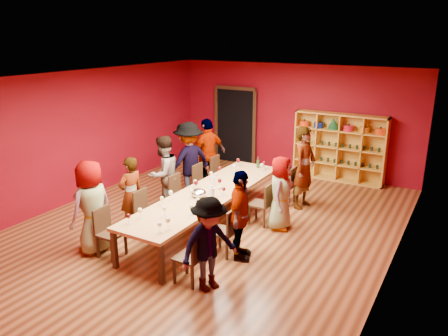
{
  "coord_description": "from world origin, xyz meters",
  "views": [
    {
      "loc": [
        4.38,
        -6.91,
        3.8
      ],
      "look_at": [
        0.09,
        0.46,
        1.15
      ],
      "focal_mm": 35.0,
      "sensor_mm": 36.0,
      "label": 1
    }
  ],
  "objects_px": {
    "shelving_unit": "(340,144)",
    "person_left_0": "(92,207)",
    "chair_person_right_4": "(288,183)",
    "chair_person_right_3": "(264,202)",
    "person_right_4": "(304,168)",
    "chair_person_right_1": "(227,229)",
    "person_right_1": "(240,216)",
    "spittoon_bowl": "(199,193)",
    "chair_person_left_2": "(179,193)",
    "wine_bottle": "(258,164)",
    "person_left_1": "(131,194)",
    "person_left_4": "(208,154)",
    "person_left_3": "(189,161)",
    "person_right_0": "(209,244)",
    "person_left_2": "(164,174)",
    "chair_person_left_1": "(145,210)",
    "tasting_table": "(208,195)",
    "chair_person_right_0": "(193,255)",
    "person_right_3": "(280,193)",
    "chair_person_left_4": "(219,172)",
    "chair_person_left_3": "(201,181)",
    "chair_person_left_0": "(107,229)"
  },
  "relations": [
    {
      "from": "chair_person_left_2",
      "to": "person_right_3",
      "type": "distance_m",
      "value": 2.23
    },
    {
      "from": "chair_person_right_0",
      "to": "person_right_0",
      "type": "distance_m",
      "value": 0.39
    },
    {
      "from": "chair_person_left_0",
      "to": "person_left_3",
      "type": "height_order",
      "value": "person_left_3"
    },
    {
      "from": "person_left_3",
      "to": "chair_person_left_4",
      "type": "distance_m",
      "value": 0.96
    },
    {
      "from": "chair_person_right_4",
      "to": "person_left_0",
      "type": "bearing_deg",
      "value": -118.92
    },
    {
      "from": "person_left_1",
      "to": "person_left_3",
      "type": "height_order",
      "value": "person_left_3"
    },
    {
      "from": "person_left_3",
      "to": "chair_person_right_3",
      "type": "height_order",
      "value": "person_left_3"
    },
    {
      "from": "chair_person_left_1",
      "to": "chair_person_right_3",
      "type": "bearing_deg",
      "value": 40.52
    },
    {
      "from": "person_left_1",
      "to": "person_right_3",
      "type": "height_order",
      "value": "person_left_1"
    },
    {
      "from": "chair_person_left_1",
      "to": "person_right_4",
      "type": "relative_size",
      "value": 0.48
    },
    {
      "from": "person_left_0",
      "to": "person_right_0",
      "type": "relative_size",
      "value": 1.13
    },
    {
      "from": "person_left_3",
      "to": "spittoon_bowl",
      "type": "relative_size",
      "value": 6.01
    },
    {
      "from": "person_left_0",
      "to": "chair_person_left_4",
      "type": "relative_size",
      "value": 1.91
    },
    {
      "from": "chair_person_left_1",
      "to": "chair_person_right_3",
      "type": "height_order",
      "value": "same"
    },
    {
      "from": "person_left_0",
      "to": "wine_bottle",
      "type": "relative_size",
      "value": 6.31
    },
    {
      "from": "shelving_unit",
      "to": "chair_person_right_3",
      "type": "height_order",
      "value": "shelving_unit"
    },
    {
      "from": "chair_person_right_1",
      "to": "person_right_1",
      "type": "xyz_separation_m",
      "value": [
        0.25,
        -0.0,
        0.31
      ]
    },
    {
      "from": "person_left_0",
      "to": "chair_person_left_1",
      "type": "height_order",
      "value": "person_left_0"
    },
    {
      "from": "person_left_0",
      "to": "spittoon_bowl",
      "type": "height_order",
      "value": "person_left_0"
    },
    {
      "from": "chair_person_right_0",
      "to": "person_right_1",
      "type": "bearing_deg",
      "value": 76.85
    },
    {
      "from": "chair_person_left_0",
      "to": "person_right_3",
      "type": "bearing_deg",
      "value": 49.8
    },
    {
      "from": "chair_person_left_2",
      "to": "chair_person_left_3",
      "type": "bearing_deg",
      "value": 90.0
    },
    {
      "from": "tasting_table",
      "to": "chair_person_right_3",
      "type": "bearing_deg",
      "value": 36.74
    },
    {
      "from": "shelving_unit",
      "to": "person_left_0",
      "type": "distance_m",
      "value": 6.75
    },
    {
      "from": "person_left_2",
      "to": "person_right_0",
      "type": "height_order",
      "value": "person_left_2"
    },
    {
      "from": "chair_person_left_2",
      "to": "spittoon_bowl",
      "type": "xyz_separation_m",
      "value": [
        0.87,
        -0.54,
        0.33
      ]
    },
    {
      "from": "tasting_table",
      "to": "chair_person_right_0",
      "type": "distance_m",
      "value": 2.11
    },
    {
      "from": "chair_person_left_1",
      "to": "spittoon_bowl",
      "type": "height_order",
      "value": "spittoon_bowl"
    },
    {
      "from": "person_left_4",
      "to": "wine_bottle",
      "type": "distance_m",
      "value": 1.35
    },
    {
      "from": "person_left_1",
      "to": "chair_person_left_2",
      "type": "distance_m",
      "value": 1.2
    },
    {
      "from": "person_left_1",
      "to": "person_left_4",
      "type": "xyz_separation_m",
      "value": [
        0.04,
        2.8,
        0.14
      ]
    },
    {
      "from": "chair_person_right_0",
      "to": "person_right_1",
      "type": "relative_size",
      "value": 0.55
    },
    {
      "from": "shelving_unit",
      "to": "chair_person_left_1",
      "type": "distance_m",
      "value": 5.7
    },
    {
      "from": "person_left_2",
      "to": "chair_person_right_1",
      "type": "bearing_deg",
      "value": 70.53
    },
    {
      "from": "chair_person_left_3",
      "to": "chair_person_right_0",
      "type": "height_order",
      "value": "same"
    },
    {
      "from": "person_left_1",
      "to": "chair_person_right_0",
      "type": "distance_m",
      "value": 2.4
    },
    {
      "from": "person_left_4",
      "to": "wine_bottle",
      "type": "bearing_deg",
      "value": 110.9
    },
    {
      "from": "chair_person_right_1",
      "to": "person_right_3",
      "type": "bearing_deg",
      "value": 76.73
    },
    {
      "from": "spittoon_bowl",
      "to": "wine_bottle",
      "type": "height_order",
      "value": "wine_bottle"
    },
    {
      "from": "person_left_0",
      "to": "chair_person_left_2",
      "type": "xyz_separation_m",
      "value": [
        0.33,
        2.14,
        -0.36
      ]
    },
    {
      "from": "shelving_unit",
      "to": "person_right_3",
      "type": "distance_m",
      "value": 3.65
    },
    {
      "from": "person_right_3",
      "to": "spittoon_bowl",
      "type": "relative_size",
      "value": 4.89
    },
    {
      "from": "person_left_2",
      "to": "person_left_3",
      "type": "height_order",
      "value": "person_left_3"
    },
    {
      "from": "person_left_4",
      "to": "wine_bottle",
      "type": "relative_size",
      "value": 6.7
    },
    {
      "from": "chair_person_right_3",
      "to": "person_right_4",
      "type": "height_order",
      "value": "person_right_4"
    },
    {
      "from": "chair_person_right_4",
      "to": "spittoon_bowl",
      "type": "bearing_deg",
      "value": -112.43
    },
    {
      "from": "person_right_3",
      "to": "chair_person_right_4",
      "type": "relative_size",
      "value": 1.69
    },
    {
      "from": "chair_person_right_1",
      "to": "chair_person_right_4",
      "type": "height_order",
      "value": "same"
    },
    {
      "from": "person_right_1",
      "to": "person_left_4",
      "type": "bearing_deg",
      "value": 20.04
    },
    {
      "from": "chair_person_left_1",
      "to": "chair_person_right_4",
      "type": "xyz_separation_m",
      "value": [
        1.82,
        2.88,
        0.0
      ]
    }
  ]
}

